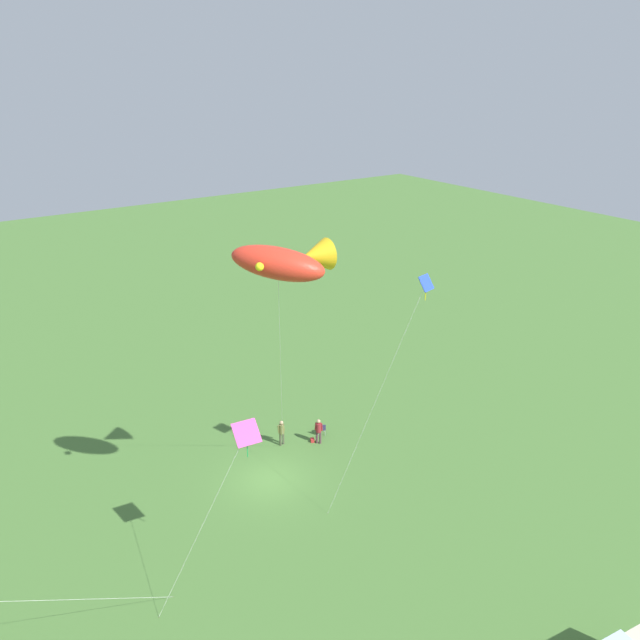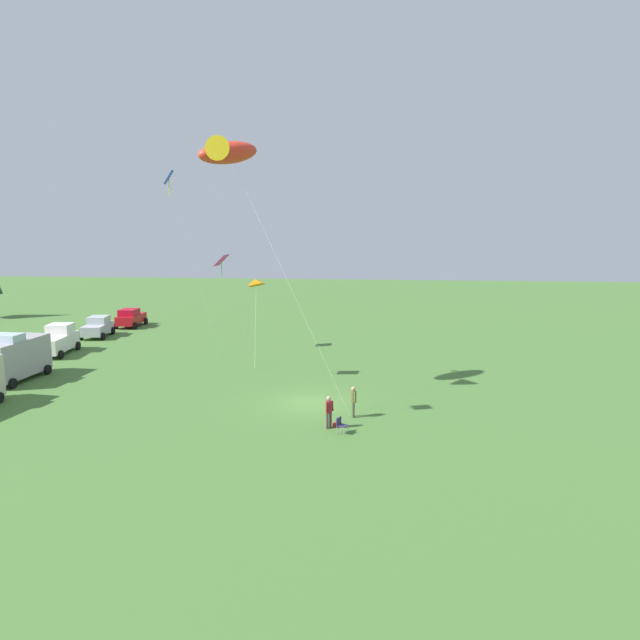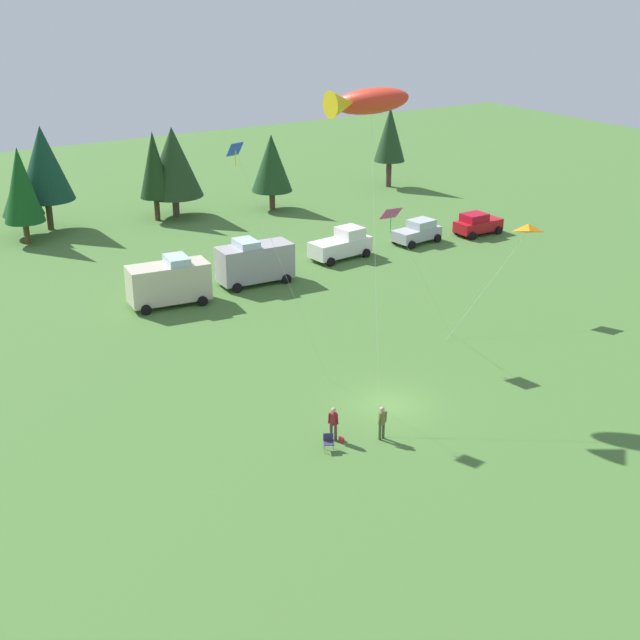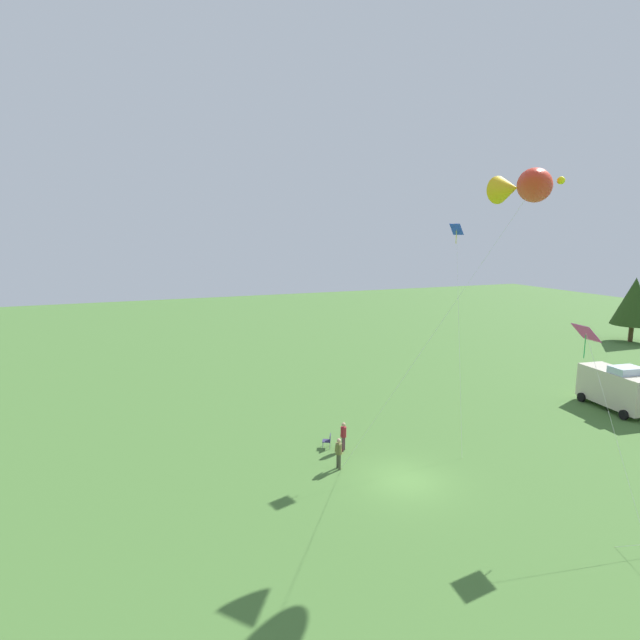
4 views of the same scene
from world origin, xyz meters
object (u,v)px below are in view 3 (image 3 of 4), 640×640
at_px(folding_chair, 329,441).
at_px(person_spectator, 333,421).
at_px(kite_diamond_blue, 240,161).
at_px(backpack_on_grass, 341,440).
at_px(kite_large_fish, 364,102).
at_px(person_kite_flyer, 382,420).
at_px(car_red_sedan, 477,224).
at_px(car_silver_compact, 418,232).
at_px(truck_white_pickup, 342,244).
at_px(kite_diamond_rainbow, 392,216).
at_px(van_motorhome_grey, 254,261).
at_px(van_camper_beige, 169,282).
at_px(kite_delta_orange, 528,228).

xyz_separation_m(folding_chair, person_spectator, (0.72, 0.68, 0.53)).
relative_size(folding_chair, kite_diamond_blue, 0.06).
relative_size(backpack_on_grass, kite_large_fish, 0.02).
bearing_deg(person_kite_flyer, car_red_sedan, 125.82).
bearing_deg(car_silver_compact, truck_white_pickup, 173.42).
xyz_separation_m(car_silver_compact, kite_diamond_rainbow, (-14.75, -15.98, 7.09)).
distance_m(car_silver_compact, car_red_sedan, 5.85).
height_order(person_kite_flyer, van_motorhome_grey, van_motorhome_grey).
relative_size(person_spectator, kite_diamond_rainbow, 0.20).
height_order(folding_chair, kite_diamond_blue, kite_diamond_blue).
height_order(van_motorhome_grey, car_silver_compact, van_motorhome_grey).
bearing_deg(car_silver_compact, car_red_sedan, -15.19).
bearing_deg(backpack_on_grass, car_silver_compact, 45.75).
bearing_deg(van_camper_beige, kite_large_fish, -62.92).
height_order(kite_large_fish, kite_diamond_rainbow, kite_large_fish).
distance_m(van_motorhome_grey, kite_delta_orange, 19.34).
bearing_deg(kite_diamond_rainbow, person_spectator, -139.01).
distance_m(person_spectator, kite_diamond_blue, 13.75).
distance_m(backpack_on_grass, van_camper_beige, 21.87).
distance_m(kite_large_fish, kite_diamond_blue, 7.30).
bearing_deg(kite_large_fish, truck_white_pickup, 59.30).
bearing_deg(person_kite_flyer, kite_diamond_blue, -169.30).
bearing_deg(person_kite_flyer, truck_white_pickup, 144.79).
relative_size(kite_large_fish, kite_diamond_rainbow, 1.84).
distance_m(van_motorhome_grey, car_silver_compact, 16.30).
relative_size(car_red_sedan, kite_large_fish, 0.27).
distance_m(van_motorhome_grey, kite_large_fish, 20.42).
height_order(backpack_on_grass, van_motorhome_grey, van_motorhome_grey).
xyz_separation_m(van_motorhome_grey, truck_white_pickup, (8.62, 1.62, -0.54)).
height_order(car_silver_compact, kite_diamond_blue, kite_diamond_blue).
relative_size(backpack_on_grass, van_camper_beige, 0.06).
height_order(folding_chair, car_red_sedan, car_red_sedan).
xyz_separation_m(folding_chair, backpack_on_grass, (0.95, 0.32, -0.38)).
distance_m(backpack_on_grass, kite_diamond_blue, 14.72).
distance_m(folding_chair, kite_diamond_blue, 14.57).
distance_m(folding_chair, person_spectator, 1.12).
distance_m(person_kite_flyer, folding_chair, 2.84).
relative_size(backpack_on_grass, truck_white_pickup, 0.06).
height_order(kite_diamond_blue, kite_delta_orange, kite_diamond_blue).
bearing_deg(van_motorhome_grey, car_red_sedan, -174.30).
xyz_separation_m(van_motorhome_grey, kite_large_fish, (-1.54, -15.49, 13.22)).
bearing_deg(van_motorhome_grey, kite_large_fish, 87.71).
relative_size(folding_chair, person_spectator, 0.47).
distance_m(backpack_on_grass, kite_diamond_rainbow, 14.53).
height_order(folding_chair, kite_diamond_rainbow, kite_diamond_rainbow).
xyz_separation_m(person_kite_flyer, kite_large_fish, (4.14, 7.92, 13.84)).
bearing_deg(car_red_sedan, person_kite_flyer, 40.01).
height_order(backpack_on_grass, kite_delta_orange, kite_delta_orange).
distance_m(kite_diamond_blue, kite_diamond_rainbow, 10.63).
bearing_deg(folding_chair, truck_white_pickup, 171.20).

